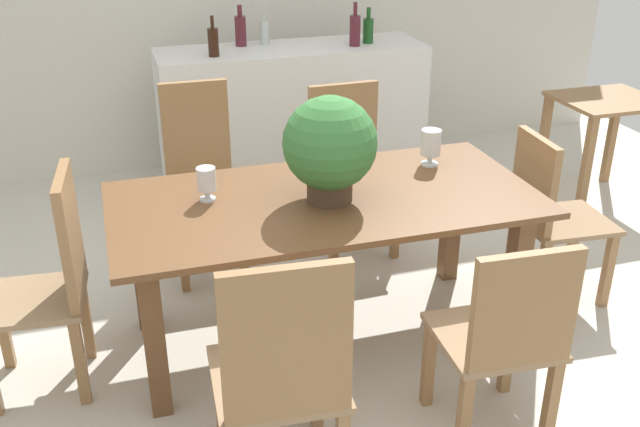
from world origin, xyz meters
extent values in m
plane|color=beige|center=(0.00, 0.00, 0.00)|extent=(7.04, 7.04, 0.00)
cube|color=brown|center=(0.00, 0.07, 0.72)|extent=(1.92, 0.94, 0.03)
cube|color=brown|center=(-0.82, -0.27, 0.35)|extent=(0.08, 0.08, 0.71)
cube|color=brown|center=(0.82, -0.27, 0.35)|extent=(0.08, 0.08, 0.71)
cube|color=brown|center=(-0.82, 0.40, 0.35)|extent=(0.08, 0.08, 0.71)
cube|color=brown|center=(0.82, 0.40, 0.35)|extent=(0.08, 0.08, 0.71)
cube|color=olive|center=(-0.60, 0.68, 0.21)|extent=(0.04, 0.04, 0.42)
cube|color=olive|center=(-0.27, 0.68, 0.21)|extent=(0.04, 0.04, 0.42)
cube|color=olive|center=(-0.59, 1.07, 0.21)|extent=(0.04, 0.04, 0.42)
cube|color=olive|center=(-0.27, 1.06, 0.21)|extent=(0.04, 0.04, 0.42)
cube|color=#987855|center=(-0.43, 0.87, 0.43)|extent=(0.40, 0.46, 0.03)
cube|color=olive|center=(-0.43, 1.08, 0.74)|extent=(0.37, 0.04, 0.60)
cube|color=olive|center=(-0.23, -0.55, 0.21)|extent=(0.05, 0.05, 0.42)
cube|color=olive|center=(-0.61, -0.53, 0.21)|extent=(0.05, 0.05, 0.42)
cube|color=#987855|center=(-0.43, -0.74, 0.43)|extent=(0.49, 0.50, 0.03)
cube|color=olive|center=(-0.45, -0.95, 0.72)|extent=(0.42, 0.07, 0.56)
cube|color=olive|center=(1.47, -0.11, 0.21)|extent=(0.05, 0.05, 0.42)
cube|color=olive|center=(1.49, 0.22, 0.21)|extent=(0.05, 0.05, 0.42)
cube|color=olive|center=(1.10, -0.09, 0.21)|extent=(0.05, 0.05, 0.42)
cube|color=olive|center=(1.12, 0.24, 0.21)|extent=(0.05, 0.05, 0.42)
cube|color=#987855|center=(1.30, 0.07, 0.43)|extent=(0.47, 0.43, 0.03)
cube|color=olive|center=(1.09, 0.08, 0.67)|extent=(0.06, 0.37, 0.46)
cube|color=olive|center=(0.25, 0.69, 0.21)|extent=(0.05, 0.05, 0.42)
cube|color=olive|center=(0.63, 0.70, 0.21)|extent=(0.05, 0.05, 0.42)
cube|color=olive|center=(0.24, 1.04, 0.21)|extent=(0.05, 0.05, 0.42)
cube|color=olive|center=(0.62, 1.06, 0.21)|extent=(0.05, 0.05, 0.42)
cube|color=#987855|center=(0.43, 0.87, 0.43)|extent=(0.47, 0.45, 0.03)
cube|color=olive|center=(0.43, 1.07, 0.71)|extent=(0.42, 0.05, 0.52)
cube|color=olive|center=(0.62, -0.57, 0.21)|extent=(0.05, 0.05, 0.42)
cube|color=olive|center=(0.26, -0.55, 0.21)|extent=(0.05, 0.05, 0.42)
cube|color=olive|center=(0.60, -0.92, 0.21)|extent=(0.05, 0.05, 0.42)
cube|color=olive|center=(0.24, -0.91, 0.21)|extent=(0.05, 0.05, 0.42)
cube|color=#987855|center=(0.43, -0.74, 0.43)|extent=(0.46, 0.45, 0.03)
cube|color=olive|center=(0.42, -0.93, 0.67)|extent=(0.40, 0.06, 0.46)
cube|color=olive|center=(-1.46, 0.25, 0.21)|extent=(0.05, 0.05, 0.42)
cube|color=olive|center=(-1.10, 0.22, 0.21)|extent=(0.05, 0.05, 0.42)
cube|color=olive|center=(-1.13, -0.11, 0.21)|extent=(0.05, 0.05, 0.42)
cube|color=#987855|center=(-1.30, 0.07, 0.43)|extent=(0.47, 0.44, 0.03)
cube|color=olive|center=(-1.10, 0.05, 0.72)|extent=(0.07, 0.38, 0.54)
cylinder|color=#4C3828|center=(0.01, 0.03, 0.80)|extent=(0.20, 0.20, 0.11)
sphere|color=#387538|center=(0.01, 0.03, 1.01)|extent=(0.41, 0.41, 0.41)
sphere|color=#C64C56|center=(0.09, -0.09, 1.03)|extent=(0.04, 0.04, 0.04)
sphere|color=#C64C56|center=(0.10, 0.12, 0.96)|extent=(0.04, 0.04, 0.04)
sphere|color=#C64C56|center=(0.13, 0.13, 1.08)|extent=(0.04, 0.04, 0.04)
cylinder|color=silver|center=(-0.51, 0.19, 0.74)|extent=(0.07, 0.07, 0.01)
cylinder|color=silver|center=(-0.51, 0.19, 0.77)|extent=(0.02, 0.02, 0.04)
cylinder|color=silver|center=(-0.51, 0.19, 0.84)|extent=(0.09, 0.09, 0.10)
cylinder|color=silver|center=(0.62, 0.29, 0.74)|extent=(0.09, 0.09, 0.01)
cylinder|color=silver|center=(0.62, 0.29, 0.77)|extent=(0.02, 0.02, 0.04)
cylinder|color=silver|center=(0.62, 0.29, 0.86)|extent=(0.10, 0.10, 0.13)
cylinder|color=silver|center=(0.19, 0.37, 0.74)|extent=(0.06, 0.06, 0.00)
cylinder|color=silver|center=(0.19, 0.37, 0.78)|extent=(0.01, 0.01, 0.07)
cone|color=silver|center=(0.19, 0.37, 0.85)|extent=(0.07, 0.07, 0.06)
cube|color=silver|center=(0.35, 1.94, 0.50)|extent=(1.81, 0.55, 0.99)
cylinder|color=#B2BFB7|center=(0.20, 2.06, 1.08)|extent=(0.06, 0.06, 0.16)
cylinder|color=#B2BFB7|center=(0.20, 2.06, 1.18)|extent=(0.02, 0.02, 0.05)
cylinder|color=#511E28|center=(0.77, 1.85, 1.10)|extent=(0.07, 0.07, 0.20)
cylinder|color=#511E28|center=(0.77, 1.85, 1.24)|extent=(0.03, 0.03, 0.09)
cylinder|color=#194C1E|center=(0.89, 1.91, 1.08)|extent=(0.07, 0.07, 0.17)
cylinder|color=#194C1E|center=(0.89, 1.91, 1.20)|extent=(0.03, 0.03, 0.07)
cylinder|color=black|center=(-0.19, 1.83, 1.08)|extent=(0.07, 0.07, 0.18)
cylinder|color=black|center=(-0.19, 1.83, 1.21)|extent=(0.02, 0.02, 0.08)
cylinder|color=#511E28|center=(0.04, 2.08, 1.09)|extent=(0.08, 0.08, 0.20)
cylinder|color=#511E28|center=(0.04, 2.08, 1.23)|extent=(0.03, 0.03, 0.07)
cube|color=olive|center=(2.27, 1.08, 0.71)|extent=(0.64, 0.57, 0.02)
cube|color=olive|center=(1.99, 0.83, 0.35)|extent=(0.05, 0.05, 0.69)
cube|color=olive|center=(1.99, 1.32, 0.35)|extent=(0.05, 0.05, 0.69)
cube|color=olive|center=(2.55, 1.32, 0.35)|extent=(0.05, 0.05, 0.69)
camera|label=1|loc=(-0.90, -2.79, 2.08)|focal=40.98mm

